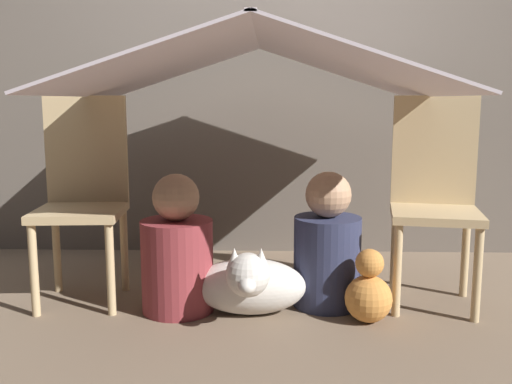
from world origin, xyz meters
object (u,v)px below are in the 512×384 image
at_px(person_second, 327,249).
at_px(dog, 249,284).
at_px(chair_left, 83,192).
at_px(person_front, 177,254).
at_px(chair_right, 434,193).

bearing_deg(person_second, dog, -156.88).
xyz_separation_m(person_second, dog, (-0.34, -0.15, -0.12)).
distance_m(chair_left, dog, 0.88).
xyz_separation_m(person_front, person_second, (0.66, 0.08, 0.00)).
bearing_deg(person_second, chair_right, 9.39).
bearing_deg(chair_left, person_front, -23.73).
bearing_deg(person_second, person_front, -172.96).
relative_size(chair_right, dog, 1.93).
height_order(person_front, person_second, person_second).
bearing_deg(dog, chair_left, 163.55).
height_order(chair_left, person_front, chair_left).
distance_m(chair_left, person_second, 1.14).
xyz_separation_m(chair_left, chair_right, (1.60, -0.00, 0.00)).
height_order(person_second, dog, person_second).
height_order(chair_left, person_second, chair_left).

